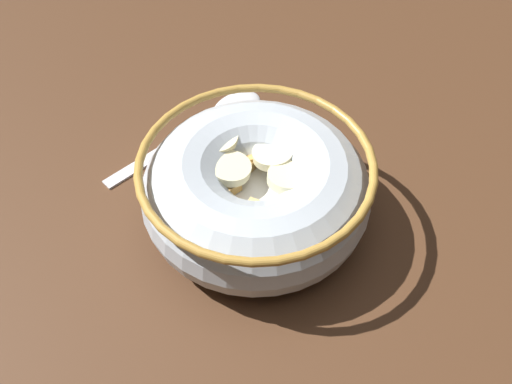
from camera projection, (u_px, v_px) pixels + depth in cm
name	position (u px, v px, depth cm)	size (l,w,h in cm)	color
ground_plane	(256.00, 226.00, 43.14)	(100.26, 100.26, 2.00)	#472B19
cereal_bowl	(256.00, 189.00, 39.86)	(15.99, 15.99, 6.18)	#B2BCC6
spoon	(219.00, 114.00, 49.19)	(5.14, 15.99, 0.80)	silver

